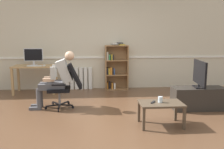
{
  "coord_description": "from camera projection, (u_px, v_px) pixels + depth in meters",
  "views": [
    {
      "loc": [
        -0.25,
        -4.39,
        1.57
      ],
      "look_at": [
        0.15,
        0.85,
        0.7
      ],
      "focal_mm": 38.45,
      "sensor_mm": 36.0,
      "label": 1
    }
  ],
  "objects": [
    {
      "name": "ground_plane",
      "position": [
        108.0,
        118.0,
        4.6
      ],
      "size": [
        18.0,
        18.0,
        0.0
      ],
      "primitive_type": "plane",
      "color": "brown"
    },
    {
      "name": "back_wall",
      "position": [
        102.0,
        43.0,
        6.98
      ],
      "size": [
        12.0,
        0.13,
        2.7
      ],
      "color": "beige",
      "rests_on": "ground_plane"
    },
    {
      "name": "computer_desk",
      "position": [
        35.0,
        70.0,
        6.47
      ],
      "size": [
        1.13,
        0.59,
        0.76
      ],
      "color": "tan",
      "rests_on": "ground_plane"
    },
    {
      "name": "imac_monitor",
      "position": [
        33.0,
        56.0,
        6.48
      ],
      "size": [
        0.51,
        0.14,
        0.46
      ],
      "color": "silver",
      "rests_on": "computer_desk"
    },
    {
      "name": "keyboard",
      "position": [
        35.0,
        66.0,
        6.31
      ],
      "size": [
        0.39,
        0.12,
        0.02
      ],
      "primitive_type": "cube",
      "color": "white",
      "rests_on": "computer_desk"
    },
    {
      "name": "computer_mouse",
      "position": [
        44.0,
        65.0,
        6.35
      ],
      "size": [
        0.06,
        0.1,
        0.03
      ],
      "primitive_type": "cube",
      "color": "white",
      "rests_on": "computer_desk"
    },
    {
      "name": "bookshelf",
      "position": [
        115.0,
        67.0,
        6.92
      ],
      "size": [
        0.66,
        0.29,
        1.35
      ],
      "color": "olive",
      "rests_on": "ground_plane"
    },
    {
      "name": "radiator",
      "position": [
        77.0,
        78.0,
        6.99
      ],
      "size": [
        0.9,
        0.08,
        0.64
      ],
      "color": "white",
      "rests_on": "ground_plane"
    },
    {
      "name": "office_chair",
      "position": [
        66.0,
        84.0,
        5.18
      ],
      "size": [
        0.82,
        0.62,
        0.97
      ],
      "rotation": [
        0.0,
        0.0,
        -1.53
      ],
      "color": "black",
      "rests_on": "ground_plane"
    },
    {
      "name": "person_seated",
      "position": [
        57.0,
        78.0,
        5.13
      ],
      "size": [
        0.98,
        0.4,
        1.23
      ],
      "rotation": [
        0.0,
        0.0,
        -1.53
      ],
      "color": "#4C4C51",
      "rests_on": "ground_plane"
    },
    {
      "name": "tv_stand",
      "position": [
        198.0,
        98.0,
        5.1
      ],
      "size": [
        1.1,
        0.42,
        0.47
      ],
      "color": "#2D2823",
      "rests_on": "ground_plane"
    },
    {
      "name": "tv_screen",
      "position": [
        200.0,
        74.0,
        5.02
      ],
      "size": [
        0.24,
        0.81,
        0.57
      ],
      "rotation": [
        0.0,
        0.0,
        1.43
      ],
      "color": "black",
      "rests_on": "tv_stand"
    },
    {
      "name": "coffee_table",
      "position": [
        161.0,
        106.0,
        4.16
      ],
      "size": [
        0.75,
        0.49,
        0.41
      ],
      "color": "#4C3D2D",
      "rests_on": "ground_plane"
    },
    {
      "name": "drinking_glass",
      "position": [
        160.0,
        99.0,
        4.15
      ],
      "size": [
        0.08,
        0.08,
        0.1
      ],
      "primitive_type": "cylinder",
      "color": "silver",
      "rests_on": "coffee_table"
    },
    {
      "name": "spare_remote",
      "position": [
        153.0,
        102.0,
        4.15
      ],
      "size": [
        0.11,
        0.15,
        0.02
      ],
      "primitive_type": "cube",
      "rotation": [
        0.0,
        0.0,
        2.57
      ],
      "color": "black",
      "rests_on": "coffee_table"
    }
  ]
}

